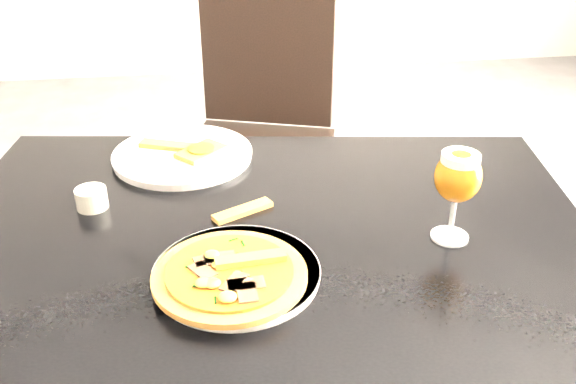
{
  "coord_description": "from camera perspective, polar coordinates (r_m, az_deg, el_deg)",
  "views": [
    {
      "loc": [
        -0.2,
        -1.15,
        1.38
      ],
      "look_at": [
        -0.07,
        -0.17,
        0.83
      ],
      "focal_mm": 40.0,
      "sensor_mm": 36.0,
      "label": 1
    }
  ],
  "objects": [
    {
      "name": "dining_table",
      "position": [
        1.24,
        -1.96,
        -6.53
      ],
      "size": [
        1.3,
        0.96,
        0.75
      ],
      "rotation": [
        0.0,
        0.0,
        -0.14
      ],
      "color": "black",
      "rests_on": "ground"
    },
    {
      "name": "chair_far",
      "position": [
        2.08,
        -2.51,
        5.24
      ],
      "size": [
        0.57,
        0.57,
        0.98
      ],
      "rotation": [
        0.0,
        0.0,
        -0.32
      ],
      "color": "black",
      "rests_on": "ground"
    },
    {
      "name": "plate_main",
      "position": [
        1.05,
        -4.59,
        -7.24
      ],
      "size": [
        0.28,
        0.28,
        0.01
      ],
      "primitive_type": "cylinder",
      "rotation": [
        0.0,
        0.0,
        0.02
      ],
      "color": "white",
      "rests_on": "dining_table"
    },
    {
      "name": "pizza",
      "position": [
        1.03,
        -5.15,
        -7.23
      ],
      "size": [
        0.25,
        0.25,
        0.03
      ],
      "rotation": [
        0.0,
        0.0,
        -0.22
      ],
      "color": "olive",
      "rests_on": "plate_main"
    },
    {
      "name": "plate_second",
      "position": [
        1.45,
        -9.34,
        3.25
      ],
      "size": [
        0.37,
        0.37,
        0.02
      ],
      "primitive_type": "cylinder",
      "rotation": [
        0.0,
        0.0,
        0.24
      ],
      "color": "white",
      "rests_on": "dining_table"
    },
    {
      "name": "crust_scraps",
      "position": [
        1.44,
        -8.72,
        3.79
      ],
      "size": [
        0.2,
        0.14,
        0.01
      ],
      "rotation": [
        0.0,
        0.0,
        0.06
      ],
      "color": "olive",
      "rests_on": "plate_second"
    },
    {
      "name": "loose_crust",
      "position": [
        1.22,
        -4.05,
        -1.67
      ],
      "size": [
        0.12,
        0.08,
        0.01
      ],
      "primitive_type": "cube",
      "rotation": [
        0.0,
        0.0,
        0.48
      ],
      "color": "olive",
      "rests_on": "dining_table"
    },
    {
      "name": "sauce_cup",
      "position": [
        1.29,
        -17.08,
        -0.47
      ],
      "size": [
        0.06,
        0.06,
        0.04
      ],
      "color": "beige",
      "rests_on": "dining_table"
    },
    {
      "name": "beer_glass",
      "position": [
        1.13,
        14.88,
        1.28
      ],
      "size": [
        0.08,
        0.08,
        0.17
      ],
      "color": "silver",
      "rests_on": "dining_table"
    }
  ]
}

